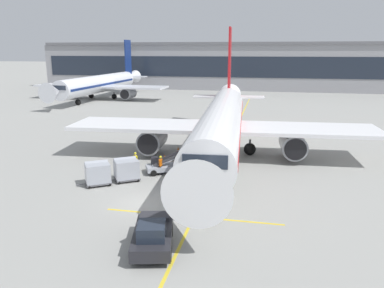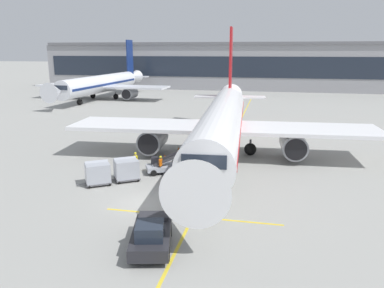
{
  "view_description": "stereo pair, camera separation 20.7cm",
  "coord_description": "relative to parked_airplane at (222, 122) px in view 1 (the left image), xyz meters",
  "views": [
    {
      "loc": [
        8.78,
        -24.09,
        10.77
      ],
      "look_at": [
        2.35,
        6.81,
        2.86
      ],
      "focal_mm": 35.29,
      "sensor_mm": 36.0,
      "label": 1
    },
    {
      "loc": [
        8.98,
        -24.05,
        10.77
      ],
      "look_at": [
        2.35,
        6.81,
        2.86
      ],
      "focal_mm": 35.29,
      "sensor_mm": 36.0,
      "label": 2
    }
  ],
  "objects": [
    {
      "name": "ground_crew_by_carts",
      "position": [
        -4.43,
        -7.13,
        -2.56
      ],
      "size": [
        0.28,
        0.57,
        1.74
      ],
      "color": "black",
      "rests_on": "ground"
    },
    {
      "name": "baggage_cart_second",
      "position": [
        -8.77,
        -10.57,
        -2.55
      ],
      "size": [
        2.72,
        2.44,
        1.91
      ],
      "color": "#515156",
      "rests_on": "ground"
    },
    {
      "name": "terminal_building",
      "position": [
        1.98,
        71.37,
        2.76
      ],
      "size": [
        124.05,
        15.5,
        12.73
      ],
      "color": "#939399",
      "rests_on": "ground"
    },
    {
      "name": "baggage_cart_lead",
      "position": [
        -6.85,
        -9.13,
        -2.55
      ],
      "size": [
        2.72,
        2.44,
        1.91
      ],
      "color": "#515156",
      "rests_on": "ground"
    },
    {
      "name": "safety_cone_engine_keepout",
      "position": [
        -5.13,
        -3.41,
        -3.19
      ],
      "size": [
        0.67,
        0.67,
        0.75
      ],
      "color": "black",
      "rests_on": "ground"
    },
    {
      "name": "safety_cone_wingtip",
      "position": [
        -4.55,
        -0.23,
        -3.18
      ],
      "size": [
        0.69,
        0.69,
        0.77
      ],
      "color": "black",
      "rests_on": "ground"
    },
    {
      "name": "ground_crew_by_loader",
      "position": [
        -7.02,
        -6.44,
        -2.56
      ],
      "size": [
        0.46,
        0.43,
        1.74
      ],
      "color": "#333847",
      "rests_on": "ground"
    },
    {
      "name": "belt_loader",
      "position": [
        -3.94,
        -6.32,
        -2.74
      ],
      "size": [
        5.46,
        3.46,
        2.64
      ],
      "color": "#A3A8B2",
      "rests_on": "ground"
    },
    {
      "name": "parked_airplane",
      "position": [
        0.0,
        0.0,
        0.0
      ],
      "size": [
        31.45,
        41.49,
        13.76
      ],
      "color": "white",
      "rests_on": "ground"
    },
    {
      "name": "apron_guidance_line_lead_in",
      "position": [
        0.16,
        -0.73,
        -3.55
      ],
      "size": [
        0.2,
        110.0,
        0.01
      ],
      "color": "yellow",
      "rests_on": "ground"
    },
    {
      "name": "apron_guidance_line_stop_bar",
      "position": [
        0.05,
        -15.05,
        -3.55
      ],
      "size": [
        12.0,
        0.2,
        0.01
      ],
      "color": "yellow",
      "rests_on": "ground"
    },
    {
      "name": "pushback_tug",
      "position": [
        -1.25,
        -19.51,
        -2.73
      ],
      "size": [
        3.04,
        4.76,
        1.83
      ],
      "color": "#232328",
      "rests_on": "ground"
    },
    {
      "name": "distant_airplane",
      "position": [
        -32.38,
        40.75,
        -0.2
      ],
      "size": [
        30.21,
        39.92,
        13.19
      ],
      "color": "silver",
      "rests_on": "ground"
    },
    {
      "name": "ground_plane",
      "position": [
        -4.03,
        -13.57,
        -3.55
      ],
      "size": [
        600.0,
        600.0,
        0.0
      ],
      "primitive_type": "plane",
      "color": "gray"
    }
  ]
}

